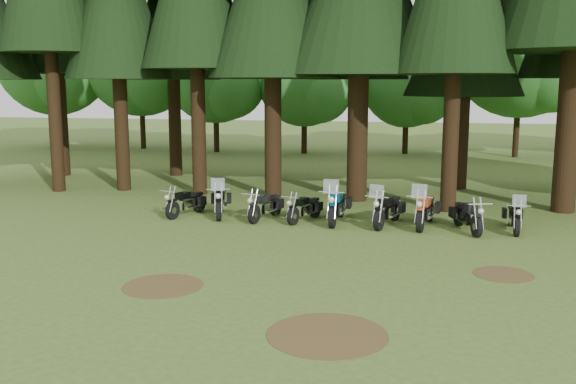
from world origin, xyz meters
name	(u,v)px	position (x,y,z in m)	size (l,w,h in m)	color
ground	(312,269)	(0.00, 0.00, 0.00)	(120.00, 120.00, 0.00)	#415E20
decid_0	(57,61)	(-22.10, 25.26, 5.90)	(8.00, 7.78, 10.00)	black
decid_1	(144,62)	(-15.99, 25.76, 5.83)	(7.91, 7.69, 9.88)	black
decid_2	(219,75)	(-10.43, 24.78, 4.95)	(6.72, 6.53, 8.40)	black
decid_3	(308,82)	(-4.71, 25.13, 4.51)	(6.12, 5.95, 7.65)	black
decid_4	(411,84)	(1.58, 26.32, 4.37)	(5.93, 5.76, 7.41)	black
decid_5	(528,52)	(8.29, 25.71, 6.23)	(8.45, 8.21, 10.56)	black
dirt_patch_0	(163,286)	(-3.00, -2.00, 0.01)	(1.80, 1.80, 0.01)	#4C3D1E
dirt_patch_1	(503,274)	(4.50, 0.50, 0.01)	(1.40, 1.40, 0.01)	#4C3D1E
dirt_patch_2	(327,335)	(1.00, -4.00, 0.01)	(2.20, 2.20, 0.01)	#4C3D1E
motorcycle_0	(186,203)	(-5.27, 5.35, 0.42)	(0.74, 1.97, 0.83)	black
motorcycle_1	(220,202)	(-4.11, 5.51, 0.49)	(0.87, 2.32, 1.47)	black
motorcycle_2	(265,207)	(-2.49, 5.30, 0.43)	(0.67, 2.02, 0.84)	black
motorcycle_3	(305,209)	(-1.18, 5.31, 0.40)	(0.80, 1.86, 0.79)	black
motorcycle_4	(337,206)	(-0.13, 5.35, 0.53)	(0.47, 2.51, 1.58)	black
motorcycle_5	(387,210)	(1.50, 5.23, 0.49)	(0.88, 2.31, 1.46)	black
motorcycle_6	(425,211)	(2.66, 5.31, 0.51)	(0.70, 2.42, 1.52)	black
motorcycle_7	(467,217)	(3.91, 4.93, 0.45)	(0.76, 2.10, 0.88)	black
motorcycle_8	(514,217)	(5.31, 5.25, 0.43)	(0.38, 2.05, 1.29)	black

